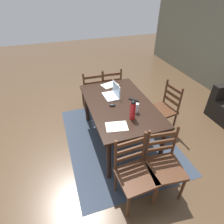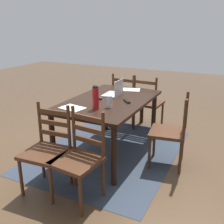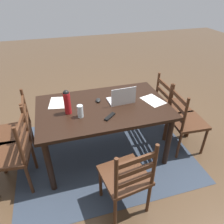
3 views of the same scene
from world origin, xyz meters
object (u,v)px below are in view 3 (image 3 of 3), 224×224
(computer_mouse, at_px, (98,100))
(chair_right_near, at_px, (16,132))
(laptop, at_px, (122,98))
(drinking_glass, at_px, (80,111))
(chair_far_head, at_px, (126,177))
(water_bottle, at_px, (67,102))
(chair_left_near, at_px, (171,107))
(tv_remote, at_px, (110,117))
(dining_table, at_px, (103,112))
(chair_right_far, at_px, (13,154))
(chair_left_far, at_px, (185,121))

(computer_mouse, bearing_deg, chair_right_near, 9.73)
(laptop, distance_m, drinking_glass, 0.58)
(chair_far_head, relative_size, water_bottle, 3.20)
(computer_mouse, bearing_deg, drinking_glass, 60.09)
(chair_left_near, bearing_deg, computer_mouse, 3.47)
(laptop, height_order, tv_remote, laptop)
(chair_right_near, height_order, chair_left_near, same)
(dining_table, height_order, laptop, laptop)
(chair_right_far, bearing_deg, chair_left_far, -179.81)
(water_bottle, xyz_separation_m, tv_remote, (-0.44, 0.22, -0.14))
(dining_table, bearing_deg, tv_remote, 92.49)
(water_bottle, height_order, drinking_glass, water_bottle)
(chair_far_head, distance_m, chair_right_near, 1.54)
(dining_table, bearing_deg, chair_left_far, 169.80)
(chair_left_far, xyz_separation_m, laptop, (0.85, -0.22, 0.37))
(laptop, bearing_deg, chair_right_near, -7.51)
(chair_right_near, xyz_separation_m, chair_left_near, (-2.20, 0.00, 0.00))
(chair_left_near, xyz_separation_m, laptop, (0.85, 0.18, 0.37))
(dining_table, relative_size, chair_left_near, 1.70)
(chair_right_near, relative_size, tv_remote, 5.59)
(dining_table, distance_m, laptop, 0.29)
(chair_left_far, bearing_deg, chair_right_far, 0.19)
(chair_right_near, xyz_separation_m, drinking_glass, (-0.79, 0.36, 0.39))
(chair_right_far, xyz_separation_m, computer_mouse, (-1.06, -0.34, 0.33))
(dining_table, relative_size, water_bottle, 5.45)
(chair_right_near, bearing_deg, chair_left_near, 179.96)
(chair_right_near, distance_m, tv_remote, 1.24)
(chair_right_far, relative_size, chair_left_far, 1.00)
(dining_table, height_order, chair_left_far, chair_left_far)
(chair_right_near, bearing_deg, drinking_glass, 155.85)
(dining_table, bearing_deg, laptop, -174.25)
(chair_left_far, bearing_deg, laptop, -14.67)
(chair_right_near, distance_m, chair_left_far, 2.23)
(chair_left_near, xyz_separation_m, computer_mouse, (1.13, 0.07, 0.33))
(chair_right_near, relative_size, chair_right_far, 1.00)
(dining_table, relative_size, chair_far_head, 1.70)
(chair_left_far, bearing_deg, chair_left_near, -89.99)
(water_bottle, bearing_deg, chair_right_near, -19.43)
(chair_far_head, xyz_separation_m, laptop, (-0.24, -0.90, 0.37))
(dining_table, distance_m, tv_remote, 0.28)
(chair_right_far, bearing_deg, dining_table, -169.44)
(chair_far_head, bearing_deg, computer_mouse, -87.70)
(chair_left_near, bearing_deg, chair_far_head, 44.48)
(chair_right_far, bearing_deg, computer_mouse, -162.41)
(chair_left_far, distance_m, drinking_glass, 1.46)
(chair_far_head, distance_m, computer_mouse, 1.06)
(dining_table, height_order, water_bottle, water_bottle)
(water_bottle, relative_size, drinking_glass, 2.01)
(chair_left_near, xyz_separation_m, tv_remote, (1.09, 0.46, 0.32))
(chair_far_head, xyz_separation_m, drinking_glass, (0.31, -0.72, 0.39))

